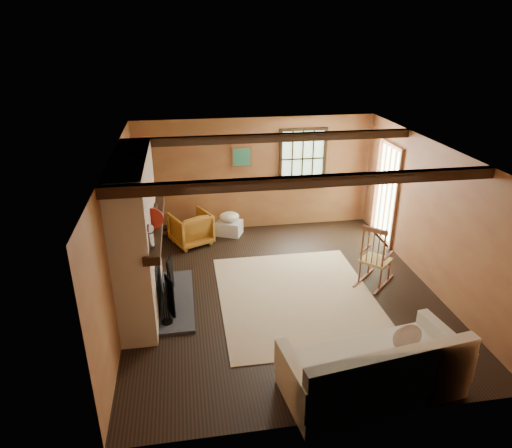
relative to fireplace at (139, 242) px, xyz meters
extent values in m
plane|color=black|center=(2.23, 0.00, -1.10)|extent=(5.50, 5.50, 0.00)
cube|color=#966135|center=(2.23, 2.75, 0.10)|extent=(5.00, 0.02, 2.40)
cube|color=#966135|center=(2.23, -2.75, 0.10)|extent=(5.00, 0.02, 2.40)
cube|color=#966135|center=(-0.27, 0.00, 0.10)|extent=(0.02, 5.50, 2.40)
cube|color=#966135|center=(4.73, 0.00, 0.10)|extent=(0.02, 5.50, 2.40)
cube|color=white|center=(2.23, 0.00, 1.30)|extent=(5.00, 5.50, 0.02)
cube|color=black|center=(2.23, -1.20, 1.23)|extent=(5.00, 0.12, 0.14)
cube|color=black|center=(2.23, 1.20, 1.23)|extent=(5.00, 0.12, 0.14)
cube|color=black|center=(3.23, 2.72, 0.40)|extent=(1.02, 0.06, 1.32)
cube|color=#BCE9B2|center=(3.23, 2.75, 0.40)|extent=(0.90, 0.01, 1.20)
cube|color=black|center=(3.23, 2.73, 0.40)|extent=(0.90, 0.03, 0.02)
cube|color=brown|center=(4.70, 1.70, -0.10)|extent=(0.06, 1.00, 2.06)
cube|color=#BCE9B2|center=(4.73, 1.70, -0.10)|extent=(0.01, 0.80, 1.85)
cube|color=brown|center=(1.93, 2.72, 0.50)|extent=(0.42, 0.03, 0.42)
cube|color=#287A72|center=(1.93, 2.71, 0.50)|extent=(0.36, 0.01, 0.36)
cube|color=#9D5E3C|center=(-0.02, 0.00, 0.10)|extent=(0.50, 2.20, 2.40)
cube|color=black|center=(0.05, 0.00, -0.65)|extent=(0.38, 1.00, 0.85)
cube|color=#333337|center=(0.48, 0.00, -1.08)|extent=(0.55, 1.80, 0.05)
cube|color=black|center=(0.26, 0.00, 0.25)|extent=(0.22, 2.30, 0.12)
cube|color=black|center=(0.41, -0.40, -0.74)|extent=(0.14, 0.29, 0.62)
cube|color=black|center=(0.41, -0.08, -0.74)|extent=(0.04, 0.31, 0.62)
cube|color=black|center=(0.41, 0.24, -0.74)|extent=(0.09, 0.31, 0.62)
cylinder|color=black|center=(0.35, -0.63, -1.04)|extent=(0.17, 0.17, 0.02)
cylinder|color=black|center=(0.32, -0.66, -0.71)|extent=(0.01, 0.01, 0.68)
cylinder|color=black|center=(0.35, -0.63, -0.71)|extent=(0.01, 0.01, 0.68)
cylinder|color=black|center=(0.38, -0.60, -0.71)|extent=(0.01, 0.01, 0.68)
cylinder|color=white|center=(0.25, -0.88, 0.42)|extent=(0.10, 0.10, 0.22)
sphere|color=white|center=(0.25, -0.88, 0.59)|extent=(0.12, 0.12, 0.12)
cylinder|color=#A52012|center=(0.25, -0.25, 0.47)|extent=(0.32, 0.04, 0.32)
cube|color=black|center=(0.25, 0.10, 0.37)|extent=(0.25, 0.17, 0.13)
cylinder|color=black|center=(0.25, 0.38, 0.35)|extent=(0.08, 0.08, 0.10)
cylinder|color=black|center=(0.25, 0.58, 0.34)|extent=(0.06, 0.06, 0.07)
cube|color=#CEB689|center=(2.43, -0.20, -1.10)|extent=(2.50, 3.00, 0.01)
cube|color=tan|center=(3.86, 0.07, -0.68)|extent=(0.62, 0.62, 0.05)
cube|color=brown|center=(3.73, -0.06, -0.05)|extent=(0.33, 0.34, 0.08)
cylinder|color=brown|center=(4.13, 0.06, -0.89)|extent=(0.03, 0.03, 0.41)
cylinder|color=brown|center=(3.87, 0.33, -0.89)|extent=(0.03, 0.03, 0.41)
cylinder|color=brown|center=(3.86, -0.20, -0.89)|extent=(0.03, 0.03, 0.41)
cylinder|color=brown|center=(3.60, 0.07, -0.89)|extent=(0.03, 0.03, 0.41)
cylinder|color=brown|center=(3.86, -0.20, -0.35)|extent=(0.03, 0.03, 0.70)
cylinder|color=brown|center=(3.60, 0.07, -0.35)|extent=(0.03, 0.03, 0.70)
cylinder|color=brown|center=(3.79, -0.13, -0.37)|extent=(0.02, 0.02, 0.58)
cylinder|color=brown|center=(3.73, -0.06, -0.37)|extent=(0.02, 0.02, 0.58)
cylinder|color=brown|center=(3.66, 0.00, -0.37)|extent=(0.02, 0.02, 0.58)
cube|color=brown|center=(4.01, -0.08, -0.52)|extent=(0.31, 0.30, 0.03)
cube|color=brown|center=(3.72, 0.22, -0.52)|extent=(0.31, 0.30, 0.03)
cube|color=brown|center=(3.99, -0.07, -1.09)|extent=(0.60, 0.58, 0.03)
cube|color=brown|center=(3.73, 0.20, -1.09)|extent=(0.60, 0.58, 0.03)
cube|color=beige|center=(2.81, -2.35, -0.87)|extent=(2.22, 1.24, 0.46)
cube|color=beige|center=(2.87, -2.74, -0.53)|extent=(2.11, 0.46, 0.58)
cube|color=beige|center=(1.82, -2.49, -0.66)|extent=(0.28, 0.96, 0.42)
cube|color=beige|center=(3.80, -2.20, -0.66)|extent=(0.28, 0.96, 0.42)
ellipsoid|color=beige|center=(3.32, -2.17, -0.53)|extent=(0.39, 0.19, 0.38)
cylinder|color=brown|center=(0.07, 2.55, -1.04)|extent=(0.42, 0.13, 0.13)
cylinder|color=brown|center=(0.21, 2.55, -1.04)|extent=(0.42, 0.13, 0.13)
cylinder|color=brown|center=(0.34, 2.55, -1.04)|extent=(0.42, 0.13, 0.13)
cylinder|color=brown|center=(0.07, 2.55, -0.92)|extent=(0.42, 0.13, 0.13)
cylinder|color=brown|center=(0.21, 2.55, -0.92)|extent=(0.42, 0.13, 0.13)
cylinder|color=brown|center=(0.34, 2.55, -0.92)|extent=(0.42, 0.13, 0.13)
cube|color=silver|center=(1.61, 2.43, -0.95)|extent=(0.61, 0.55, 0.30)
ellipsoid|color=beige|center=(1.61, 2.43, -0.70)|extent=(0.51, 0.46, 0.21)
imported|color=#BF6026|center=(0.79, 2.11, -0.77)|extent=(0.96, 0.97, 0.67)
camera|label=1|loc=(0.75, -6.38, 2.99)|focal=32.00mm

